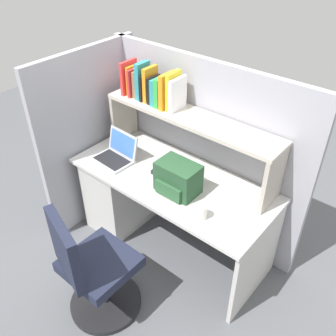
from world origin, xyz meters
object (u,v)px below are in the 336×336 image
object	(u,v)px
backpack	(178,179)
computer_mouse	(158,170)
office_chair	(93,273)
paper_cup	(201,212)
laptop	(117,154)

from	to	relation	value
backpack	computer_mouse	distance (m)	0.29
office_chair	paper_cup	bearing A→B (deg)	-108.42
backpack	office_chair	distance (m)	0.86
paper_cup	backpack	bearing A→B (deg)	158.51
backpack	office_chair	bearing A→B (deg)	-100.99
laptop	backpack	world-z (taller)	backpack
paper_cup	office_chair	distance (m)	0.84
backpack	laptop	bearing A→B (deg)	-179.86
laptop	backpack	size ratio (longest dim) A/B	1.07
laptop	computer_mouse	world-z (taller)	laptop
backpack	computer_mouse	size ratio (longest dim) A/B	2.88
laptop	office_chair	bearing A→B (deg)	-56.15
paper_cup	office_chair	xyz separation A→B (m)	(-0.44, -0.61, -0.39)
backpack	office_chair	world-z (taller)	backpack
computer_mouse	backpack	bearing A→B (deg)	-20.58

